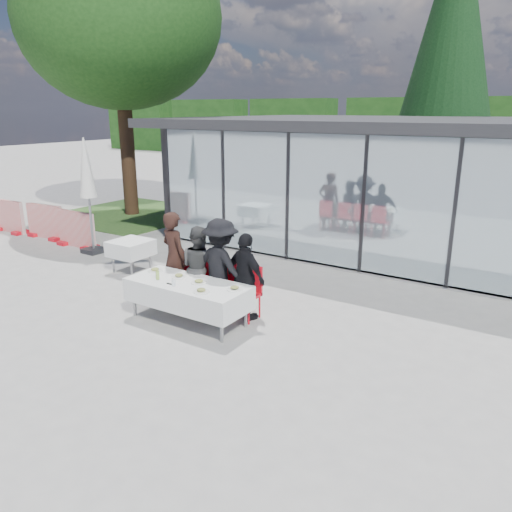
{
  "coord_description": "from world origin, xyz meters",
  "views": [
    {
      "loc": [
        4.98,
        -6.55,
        3.7
      ],
      "look_at": [
        -0.02,
        1.2,
        0.96
      ],
      "focal_mm": 35.0,
      "sensor_mm": 36.0,
      "label": 1
    }
  ],
  "objects_px": {
    "market_umbrella": "(87,177)",
    "conifer_tree": "(451,40)",
    "diner_chair_a": "(178,274)",
    "diner_b": "(200,267)",
    "diner_d": "(246,277)",
    "plate_a": "(155,270)",
    "spare_table_left": "(131,248)",
    "diner_chair_c": "(224,284)",
    "plate_c": "(199,282)",
    "diner_c": "(221,267)",
    "plate_extra": "(201,291)",
    "deciduous_tree": "(118,20)",
    "diner_a": "(174,257)",
    "construction_barriers": "(11,218)",
    "plate_b": "(179,276)",
    "diner_chair_b": "(203,279)",
    "diner_chair_d": "(249,290)",
    "plate_d": "(235,288)",
    "folded_eyeglasses": "(170,284)",
    "juice_bottle": "(158,275)",
    "dining_table": "(188,293)"
  },
  "relations": [
    {
      "from": "plate_a",
      "to": "deciduous_tree",
      "type": "height_order",
      "value": "deciduous_tree"
    },
    {
      "from": "diner_b",
      "to": "diner_c",
      "type": "bearing_deg",
      "value": -165.11
    },
    {
      "from": "plate_extra",
      "to": "market_umbrella",
      "type": "xyz_separation_m",
      "value": [
        -5.57,
        2.33,
        1.25
      ]
    },
    {
      "from": "juice_bottle",
      "to": "construction_barriers",
      "type": "distance_m",
      "value": 8.9
    },
    {
      "from": "plate_c",
      "to": "spare_table_left",
      "type": "xyz_separation_m",
      "value": [
        -3.23,
        1.45,
        -0.22
      ]
    },
    {
      "from": "diner_c",
      "to": "juice_bottle",
      "type": "distance_m",
      "value": 1.15
    },
    {
      "from": "diner_chair_b",
      "to": "diner_c",
      "type": "height_order",
      "value": "diner_c"
    },
    {
      "from": "conifer_tree",
      "to": "diner_b",
      "type": "bearing_deg",
      "value": -95.93
    },
    {
      "from": "diner_b",
      "to": "construction_barriers",
      "type": "xyz_separation_m",
      "value": [
        -8.84,
        1.63,
        -0.37
      ]
    },
    {
      "from": "diner_chair_a",
      "to": "plate_d",
      "type": "relative_size",
      "value": 3.46
    },
    {
      "from": "deciduous_tree",
      "to": "conifer_tree",
      "type": "bearing_deg",
      "value": 37.87
    },
    {
      "from": "spare_table_left",
      "to": "deciduous_tree",
      "type": "distance_m",
      "value": 9.02
    },
    {
      "from": "juice_bottle",
      "to": "plate_a",
      "type": "bearing_deg",
      "value": 139.35
    },
    {
      "from": "diner_b",
      "to": "diner_chair_d",
      "type": "bearing_deg",
      "value": -160.37
    },
    {
      "from": "plate_b",
      "to": "plate_c",
      "type": "height_order",
      "value": "same"
    },
    {
      "from": "diner_c",
      "to": "plate_extra",
      "type": "xyz_separation_m",
      "value": [
        0.27,
        -0.92,
        -0.13
      ]
    },
    {
      "from": "diner_a",
      "to": "diner_c",
      "type": "distance_m",
      "value": 1.13
    },
    {
      "from": "spare_table_left",
      "to": "construction_barriers",
      "type": "distance_m",
      "value": 6.11
    },
    {
      "from": "diner_chair_a",
      "to": "diner_chair_c",
      "type": "xyz_separation_m",
      "value": [
        1.13,
        0.0,
        0.0
      ]
    },
    {
      "from": "plate_extra",
      "to": "construction_barriers",
      "type": "bearing_deg",
      "value": 165.17
    },
    {
      "from": "juice_bottle",
      "to": "deciduous_tree",
      "type": "height_order",
      "value": "deciduous_tree"
    },
    {
      "from": "diner_d",
      "to": "plate_a",
      "type": "height_order",
      "value": "diner_d"
    },
    {
      "from": "diner_b",
      "to": "plate_a",
      "type": "bearing_deg",
      "value": 52.87
    },
    {
      "from": "dining_table",
      "to": "market_umbrella",
      "type": "height_order",
      "value": "market_umbrella"
    },
    {
      "from": "market_umbrella",
      "to": "construction_barriers",
      "type": "bearing_deg",
      "value": 176.98
    },
    {
      "from": "plate_a",
      "to": "plate_extra",
      "type": "relative_size",
      "value": 1.0
    },
    {
      "from": "diner_chair_a",
      "to": "deciduous_tree",
      "type": "xyz_separation_m",
      "value": [
        -7.07,
        5.48,
        5.94
      ]
    },
    {
      "from": "diner_a",
      "to": "market_umbrella",
      "type": "xyz_separation_m",
      "value": [
        -4.16,
        1.41,
        1.12
      ]
    },
    {
      "from": "diner_c",
      "to": "juice_bottle",
      "type": "relative_size",
      "value": 11.43
    },
    {
      "from": "spare_table_left",
      "to": "plate_a",
      "type": "bearing_deg",
      "value": -33.11
    },
    {
      "from": "dining_table",
      "to": "diner_d",
      "type": "relative_size",
      "value": 1.41
    },
    {
      "from": "plate_c",
      "to": "diner_chair_b",
      "type": "bearing_deg",
      "value": 124.24
    },
    {
      "from": "market_umbrella",
      "to": "conifer_tree",
      "type": "distance_m",
      "value": 13.31
    },
    {
      "from": "dining_table",
      "to": "diner_a",
      "type": "height_order",
      "value": "diner_a"
    },
    {
      "from": "diner_d",
      "to": "plate_b",
      "type": "height_order",
      "value": "diner_d"
    },
    {
      "from": "diner_chair_a",
      "to": "deciduous_tree",
      "type": "bearing_deg",
      "value": 142.22
    },
    {
      "from": "construction_barriers",
      "to": "deciduous_tree",
      "type": "relative_size",
      "value": 0.83
    },
    {
      "from": "plate_extra",
      "to": "juice_bottle",
      "type": "relative_size",
      "value": 1.79
    },
    {
      "from": "folded_eyeglasses",
      "to": "spare_table_left",
      "type": "distance_m",
      "value": 3.37
    },
    {
      "from": "diner_b",
      "to": "deciduous_tree",
      "type": "distance_m",
      "value": 11.06
    },
    {
      "from": "plate_c",
      "to": "plate_d",
      "type": "distance_m",
      "value": 0.72
    },
    {
      "from": "diner_chair_b",
      "to": "plate_c",
      "type": "relative_size",
      "value": 3.46
    },
    {
      "from": "dining_table",
      "to": "diner_c",
      "type": "relative_size",
      "value": 1.25
    },
    {
      "from": "plate_a",
      "to": "deciduous_tree",
      "type": "bearing_deg",
      "value": 139.17
    },
    {
      "from": "diner_b",
      "to": "plate_c",
      "type": "relative_size",
      "value": 5.7
    },
    {
      "from": "plate_extra",
      "to": "market_umbrella",
      "type": "height_order",
      "value": "market_umbrella"
    },
    {
      "from": "diner_chair_a",
      "to": "diner_b",
      "type": "distance_m",
      "value": 0.69
    },
    {
      "from": "diner_c",
      "to": "diner_chair_d",
      "type": "distance_m",
      "value": 0.67
    },
    {
      "from": "diner_c",
      "to": "juice_bottle",
      "type": "height_order",
      "value": "diner_c"
    },
    {
      "from": "diner_chair_c",
      "to": "plate_c",
      "type": "height_order",
      "value": "diner_chair_c"
    }
  ]
}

